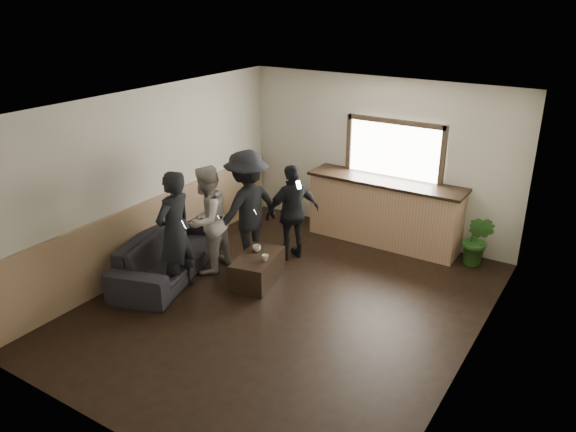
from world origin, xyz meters
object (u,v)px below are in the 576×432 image
Objects in this scene: cup_a at (257,248)px; person_a at (175,232)px; coffee_table at (258,269)px; person_c at (247,208)px; potted_plant at (478,240)px; sofa at (169,253)px; person_b at (207,220)px; bar_counter at (385,208)px; person_d at (293,212)px; cup_b at (265,258)px.

person_a reaches higher than cup_a.
person_c is (-0.50, 0.45, 0.72)m from coffee_table.
sofa is at bearing -144.65° from potted_plant.
sofa is 1.36× the size of person_b.
person_b is at bearing -145.56° from potted_plant.
bar_counter reaches higher than person_c.
bar_counter is 1.44× the size of person_c.
coffee_table is 0.51× the size of person_c.
person_d is at bearing -58.34° from sofa.
bar_counter reaches higher than cup_a.
coffee_table is at bearing 62.34° from person_c.
potted_plant is 3.68m from person_c.
sofa is 2.64× the size of potted_plant.
bar_counter is at bearing 178.38° from potted_plant.
potted_plant reaches higher than sofa.
cup_b is 1.12m from person_b.
bar_counter reaches higher than cup_b.
cup_a is 0.68m from person_c.
person_d is at bearing 99.67° from cup_b.
person_a is 1.15× the size of person_d.
coffee_table is 3.51m from potted_plant.
bar_counter is 1.70× the size of person_d.
sofa is 4.85m from potted_plant.
cup_a is 0.88m from person_b.
person_a is 1.31m from person_c.
bar_counter is 21.82× the size of cup_a.
cup_a is (-1.13, -2.22, -0.17)m from bar_counter.
person_a is (-3.50, -3.12, 0.47)m from potted_plant.
person_b is at bearing -65.08° from sofa.
person_b is 1.08× the size of person_d.
potted_plant is (1.62, -0.05, -0.20)m from bar_counter.
person_c is at bearing 141.36° from cup_a.
person_c is (0.82, 0.95, 0.60)m from sofa.
person_d is at bearing 89.91° from coffee_table.
cup_a is at bearing -141.66° from potted_plant.
cup_a is 0.34m from cup_b.
sofa is at bearing -152.32° from cup_a.
coffee_table is at bearing -86.11° from sofa.
person_c reaches higher than cup_a.
person_d reaches higher than potted_plant.
bar_counter is at bearing 155.59° from person_c.
bar_counter is 1.16× the size of sofa.
cup_a is (-0.11, 0.13, 0.26)m from coffee_table.
person_c reaches higher than coffee_table.
bar_counter is 3.70m from sofa.
bar_counter is at bearing 175.47° from person_d.
person_b is (-3.51, -2.40, 0.41)m from potted_plant.
coffee_table is 0.31m from cup_a.
coffee_table is 0.52× the size of person_a.
bar_counter is 3.06× the size of potted_plant.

